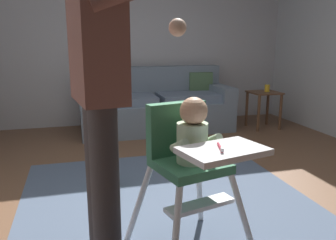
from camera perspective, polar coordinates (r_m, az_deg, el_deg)
The scene contains 9 objects.
ground at distance 2.88m, azimuth 4.16°, elevation -13.35°, with size 6.30×7.00×0.10m, color brown.
wall_far at distance 5.23m, azimuth -5.82°, elevation 14.49°, with size 5.50×0.06×2.74m, color #B9B7BB.
area_rug at distance 2.64m, azimuth 0.64°, elevation -14.58°, with size 2.21×2.52×0.01m, color slate.
couch at distance 4.84m, azimuth -2.03°, elevation 2.32°, with size 2.06×0.86×0.86m.
high_chair at distance 1.91m, azimuth 3.71°, elevation -4.87°, with size 0.73×0.82×0.94m.
adult_standing at distance 1.67m, azimuth -11.21°, elevation 5.19°, with size 0.56×0.50×1.76m.
toy_ball at distance 3.01m, azimuth -9.84°, elevation -9.34°, with size 0.18×0.18×0.18m, color green.
side_table at distance 5.09m, azimuth 15.49°, elevation 2.95°, with size 0.40×0.40×0.52m.
sippy_cup at distance 5.08m, azimuth 16.01°, elevation 5.07°, with size 0.07×0.07×0.10m, color gold.
Camera 1 is at (-0.87, -2.43, 1.22)m, focal length 37.02 mm.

